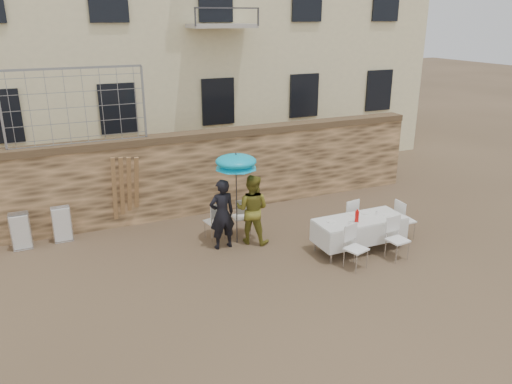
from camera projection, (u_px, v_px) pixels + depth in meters
name	position (u px, v px, depth m)	size (l,w,h in m)	color
ground	(283.00, 298.00, 9.60)	(80.00, 80.00, 0.00)	brown
stone_wall	(201.00, 173.00, 13.54)	(13.00, 0.50, 2.20)	olive
chain_link_fence	(76.00, 107.00, 11.73)	(3.20, 0.06, 1.80)	gray
man_suit	(222.00, 214.00, 11.43)	(0.61, 0.40, 1.67)	black
woman_dress	(252.00, 209.00, 11.72)	(0.82, 0.64, 1.68)	#A49C32
umbrella	(236.00, 164.00, 11.30)	(0.98, 0.98, 2.08)	#3F3F44
couple_chair_left	(215.00, 220.00, 12.02)	(0.48, 0.48, 0.96)	white
couple_chair_right	(241.00, 216.00, 12.29)	(0.48, 0.48, 0.96)	white
banquet_table	(360.00, 220.00, 11.38)	(2.10, 0.85, 0.78)	silver
soda_bottle	(357.00, 217.00, 11.11)	(0.09, 0.09, 0.26)	red
table_chair_front_left	(356.00, 248.00, 10.58)	(0.48, 0.48, 0.96)	white
table_chair_front_right	(398.00, 239.00, 11.01)	(0.48, 0.48, 0.96)	white
table_chair_back	(347.00, 217.00, 12.23)	(0.48, 0.48, 0.96)	white
table_chair_side	(405.00, 219.00, 12.08)	(0.48, 0.48, 0.96)	white
chair_stack_left	(21.00, 229.00, 11.58)	(0.46, 0.40, 0.92)	white
chair_stack_right	(62.00, 223.00, 11.93)	(0.46, 0.32, 0.92)	white
wood_planks	(127.00, 192.00, 12.42)	(0.70, 0.20, 2.00)	#A37749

